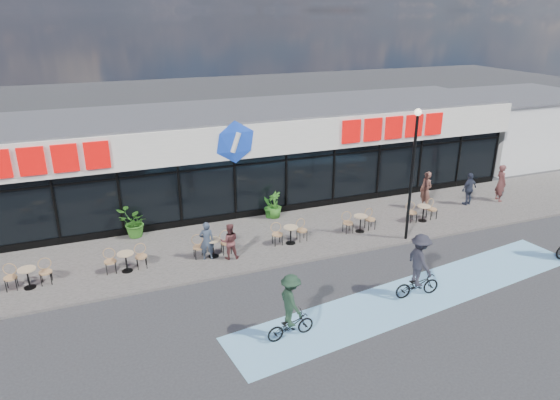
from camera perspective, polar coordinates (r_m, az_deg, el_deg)
name	(u,v)px	position (r m, az deg, el deg)	size (l,w,h in m)	color
ground	(294,295)	(17.38, 1.61, -10.83)	(120.00, 120.00, 0.00)	#28282B
sidewalk	(253,241)	(21.07, -3.13, -4.70)	(44.00, 5.00, 0.10)	#635D58
bike_lane	(418,294)	(18.04, 15.52, -10.36)	(14.00, 2.20, 0.01)	#6EA9D0
building	(218,156)	(25.17, -7.12, 5.04)	(30.60, 6.57, 4.75)	black
neighbour_building	(517,125)	(36.70, 25.45, 7.74)	(9.20, 7.20, 4.11)	silver
lamp_post	(413,165)	(20.67, 14.94, 3.89)	(0.28, 0.28, 5.50)	black
bistro_set_1	(28,275)	(19.52, -26.85, -7.64)	(1.54, 0.62, 0.90)	tan
bistro_set_2	(126,259)	(19.35, -17.21, -6.46)	(1.54, 0.62, 0.90)	tan
bistro_set_3	(212,245)	(19.72, -7.73, -5.11)	(1.54, 0.62, 0.90)	tan
bistro_set_4	(290,232)	(20.62, 1.13, -3.72)	(1.54, 0.62, 0.90)	tan
bistro_set_5	(359,221)	(21.96, 9.06, -2.39)	(1.54, 0.62, 0.90)	tan
bistro_set_6	(422,211)	(23.69, 15.93, -1.20)	(1.54, 0.62, 0.90)	tan
potted_plant_left	(134,223)	(21.90, -16.39, -2.53)	(1.17, 1.02, 1.30)	#2E671D
potted_plant_mid	(274,205)	(23.04, -0.65, -0.55)	(0.69, 0.69, 1.24)	#2B641C
potted_plant_right	(269,207)	(23.00, -1.27, -0.82)	(0.59, 0.48, 1.08)	#215E1A
patron_left	(207,241)	(19.35, -8.38, -4.63)	(0.56, 0.37, 1.55)	#303A4B
patron_right	(229,241)	(19.32, -5.80, -4.71)	(0.70, 0.55, 1.45)	brown
pedestrian_a	(426,190)	(24.97, 16.32, 1.05)	(0.68, 0.44, 1.85)	brown
pedestrian_b	(501,183)	(27.36, 23.93, 1.81)	(0.68, 0.45, 1.88)	brown
pedestrian_c	(469,189)	(26.22, 20.80, 1.21)	(0.96, 0.40, 1.64)	#272D3E
cyclist_a	(419,269)	(17.46, 15.59, -7.56)	(1.65, 1.22, 2.29)	black
cyclist_c	(291,310)	(14.92, 1.23, -12.45)	(1.56, 1.11, 2.08)	black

